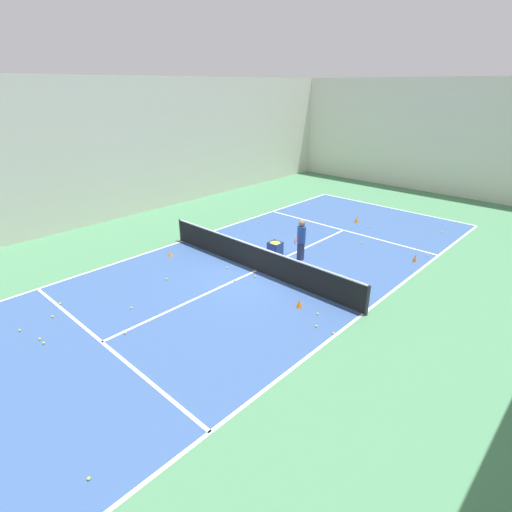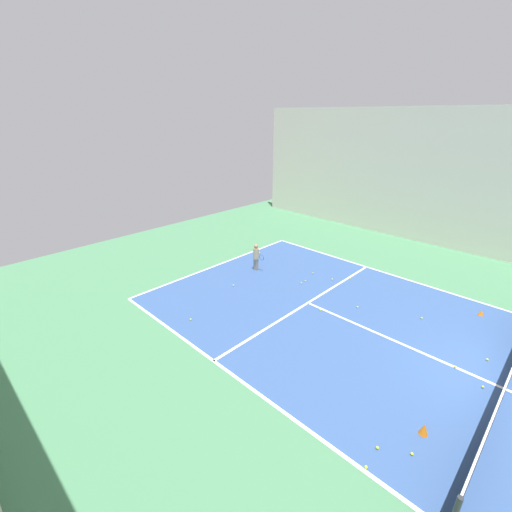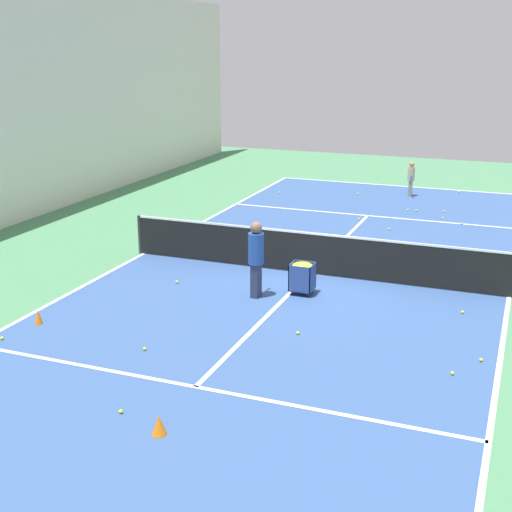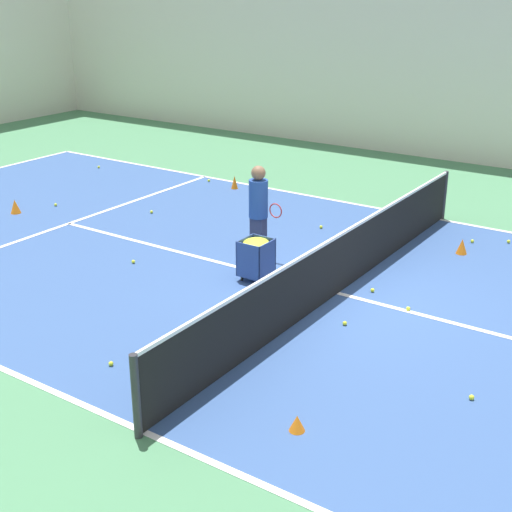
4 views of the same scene
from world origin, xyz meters
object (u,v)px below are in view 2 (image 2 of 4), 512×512
at_px(training_cone_1, 481,313).
at_px(player_near_baseline, 256,255).
at_px(tennis_net, 511,373).
at_px(training_cone_0, 424,429).

bearing_deg(training_cone_1, player_near_baseline, -71.29).
height_order(player_near_baseline, training_cone_1, player_near_baseline).
bearing_deg(tennis_net, training_cone_1, -158.83).
height_order(training_cone_0, training_cone_1, training_cone_0).
xyz_separation_m(tennis_net, player_near_baseline, (-0.80, -10.31, 0.20)).
bearing_deg(training_cone_1, training_cone_0, 3.10).
bearing_deg(training_cone_0, training_cone_1, -176.90).
distance_m(tennis_net, training_cone_0, 3.25).
height_order(tennis_net, player_near_baseline, player_near_baseline).
height_order(tennis_net, training_cone_1, tennis_net).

